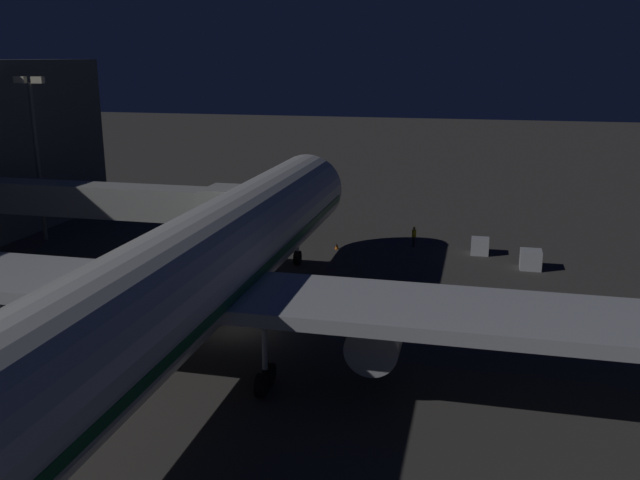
{
  "coord_description": "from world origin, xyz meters",
  "views": [
    {
      "loc": [
        -14.44,
        38.42,
        16.83
      ],
      "look_at": [
        -3.0,
        -9.99,
        3.5
      ],
      "focal_mm": 38.37,
      "sensor_mm": 36.0,
      "label": 1
    }
  ],
  "objects": [
    {
      "name": "baggage_container_mid_row",
      "position": [
        -18.93,
        -17.76,
        0.79
      ],
      "size": [
        1.7,
        1.68,
        1.58
      ],
      "primitive_type": "cube",
      "color": "#B7BABF",
      "rests_on": "ground_plane"
    },
    {
      "name": "ground_crew_by_belt_loader",
      "position": [
        -8.92,
        -22.34,
        1.05
      ],
      "size": [
        0.4,
        0.4,
        1.89
      ],
      "color": "black",
      "rests_on": "ground_plane"
    },
    {
      "name": "traffic_cone_nose_starboard",
      "position": [
        2.2,
        -19.99,
        0.28
      ],
      "size": [
        0.36,
        0.36,
        0.55
      ],
      "primitive_type": "cone",
      "color": "orange",
      "rests_on": "ground_plane"
    },
    {
      "name": "traffic_cone_nose_port",
      "position": [
        -2.2,
        -19.99,
        0.28
      ],
      "size": [
        0.36,
        0.36,
        0.55
      ],
      "primitive_type": "cone",
      "color": "orange",
      "rests_on": "ground_plane"
    },
    {
      "name": "baggage_container_near_belt",
      "position": [
        -14.83,
        -21.32,
        0.71
      ],
      "size": [
        1.53,
        1.58,
        1.42
      ],
      "primitive_type": "cube",
      "color": "#B7BABF",
      "rests_on": "ground_plane"
    },
    {
      "name": "jet_bridge",
      "position": [
        12.68,
        -9.49,
        5.78
      ],
      "size": [
        23.83,
        3.4,
        7.31
      ],
      "color": "#9E9E99",
      "rests_on": "ground_plane"
    },
    {
      "name": "ground_plane",
      "position": [
        0.0,
        0.0,
        0.0
      ],
      "size": [
        320.0,
        320.0,
        0.0
      ],
      "primitive_type": "plane",
      "color": "#383533"
    },
    {
      "name": "airliner_at_gate",
      "position": [
        0.0,
        8.65,
        5.69
      ],
      "size": [
        51.33,
        60.69,
        18.21
      ],
      "color": "silver",
      "rests_on": "ground_plane"
    },
    {
      "name": "apron_floodlight_mast",
      "position": [
        25.5,
        -16.8,
        8.97
      ],
      "size": [
        2.9,
        0.5,
        15.17
      ],
      "color": "#59595E",
      "rests_on": "ground_plane"
    }
  ]
}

